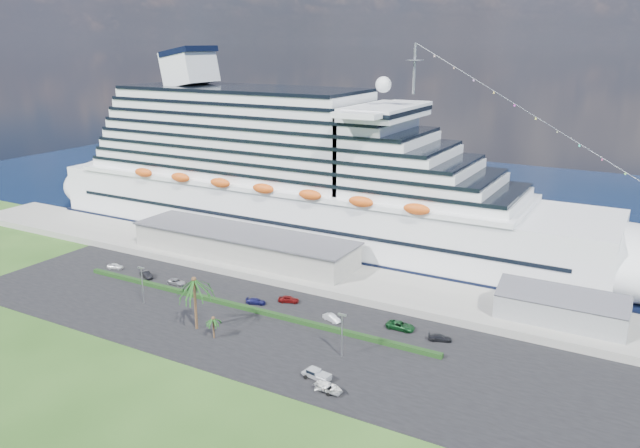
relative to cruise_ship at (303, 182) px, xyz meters
The scene contains 22 objects.
ground 69.56m from the cruise_ship, 71.40° to the right, with size 420.00×420.00×0.00m, color #234517.
asphalt_lot 59.58m from the cruise_ship, 67.89° to the right, with size 140.00×38.00×0.12m, color black.
wharf 35.90m from the cruise_ship, 48.10° to the right, with size 240.00×20.00×1.80m, color gray.
water 71.40m from the cruise_ship, 71.93° to the left, with size 420.00×160.00×0.02m, color black.
cruise_ship is the anchor object (origin of this frame).
terminal_building 26.92m from the cruise_ship, 98.22° to the right, with size 61.00×15.00×6.30m.
port_shed 78.32m from the cruise_ship, 18.08° to the right, with size 24.00×12.31×7.37m.
hedge 52.41m from the cruise_ship, 74.26° to the right, with size 88.00×1.10×0.90m, color black.
lamp_post_left 57.50m from the cruise_ship, 96.59° to the right, with size 1.60×0.35×8.27m.
lamp_post_right 70.64m from the cruise_ship, 53.44° to the right, with size 1.60×0.35×8.27m.
palm_tall 61.56m from the cruise_ship, 79.12° to the right, with size 8.82×8.82×11.13m.
palm_short 65.13m from the cruise_ship, 74.52° to the right, with size 3.53×3.53×4.56m.
parked_car_0 54.43m from the cruise_ship, 122.63° to the right, with size 1.61×4.01×1.37m, color white.
parked_car_1 50.21m from the cruise_ship, 110.89° to the right, with size 1.63×4.66×1.54m, color black.
parked_car_2 47.67m from the cruise_ship, 99.90° to the right, with size 2.10×4.56×1.27m, color #919299.
parked_car_3 49.47m from the cruise_ship, 71.63° to the right, with size 1.74×4.27×1.24m, color #15164B.
parked_car_4 47.87m from the cruise_ship, 63.10° to the right, with size 1.79×4.46×1.52m, color #600C0D.
parked_car_5 57.24m from the cruise_ship, 53.13° to the right, with size 1.44×4.14×1.36m, color silver.
parked_car_6 63.79m from the cruise_ship, 41.18° to the right, with size 2.61×5.66×1.57m, color #0E3B19.
parked_car_7 70.64m from the cruise_ship, 37.16° to the right, with size 1.79×4.39×1.27m, color black.
pickup_truck 78.75m from the cruise_ship, 57.49° to the right, with size 5.16×2.50×1.74m.
boat_trailer 83.00m from the cruise_ship, 56.26° to the right, with size 5.65×3.76×1.61m.
Camera 1 is at (65.88, -81.30, 54.13)m, focal length 35.00 mm.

